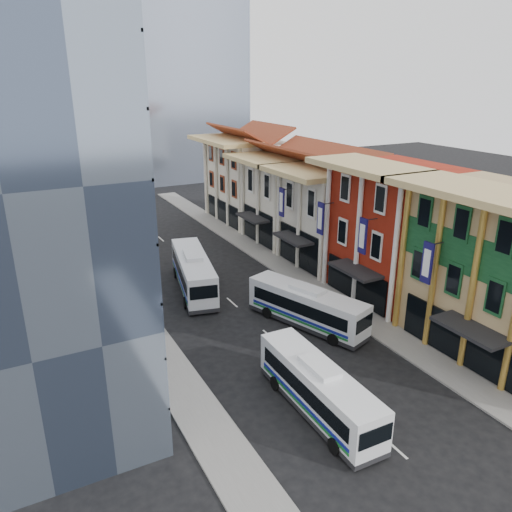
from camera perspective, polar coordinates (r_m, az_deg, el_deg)
ground at (r=29.95m, az=16.79°, el=-21.22°), size 200.00×200.00×0.00m
sidewalk_right at (r=49.10m, az=6.27°, el=-3.24°), size 3.00×90.00×0.15m
sidewalk_left at (r=42.77m, az=-13.21°, el=-7.35°), size 3.00×90.00×0.15m
shophouse_red at (r=46.72m, az=15.60°, el=2.65°), size 8.00×10.00×12.00m
shophouse_cream_near at (r=53.97m, az=8.69°, el=4.34°), size 8.00×9.00×10.00m
shophouse_cream_mid at (r=61.19m, az=3.72°, el=6.38°), size 8.00×9.00×10.00m
shophouse_cream_far at (r=70.04m, az=-0.77°, el=8.57°), size 8.00×12.00×11.00m
office_block_far at (r=58.54m, az=-26.11°, el=5.77°), size 10.00×18.00×14.00m
bus_left_near at (r=31.11m, az=7.13°, el=-14.73°), size 2.59×10.52×3.37m
bus_left_far at (r=47.47m, az=-7.18°, el=-1.75°), size 5.17×12.04×3.76m
bus_right at (r=40.79m, az=5.83°, el=-5.70°), size 5.90×10.95×3.44m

